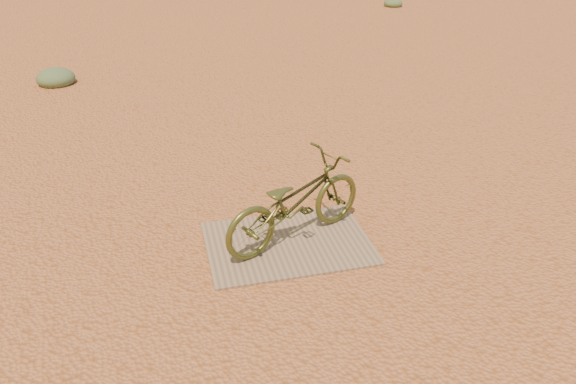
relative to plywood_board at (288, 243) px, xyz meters
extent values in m
plane|color=#B97048|center=(0.14, -0.35, -0.01)|extent=(120.00, 120.00, 0.00)
cube|color=#857257|center=(0.00, 0.00, 0.00)|extent=(1.52, 1.09, 0.02)
imported|color=#495022|center=(0.08, 0.05, 0.41)|extent=(1.61, 1.11, 0.80)
ellipsoid|color=#58744C|center=(-2.66, 5.82, -0.01)|extent=(0.64, 0.64, 0.35)
ellipsoid|color=#58744C|center=(5.97, 11.32, -0.01)|extent=(0.54, 0.54, 0.30)
camera|label=1|loc=(-1.07, -4.28, 2.91)|focal=35.00mm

